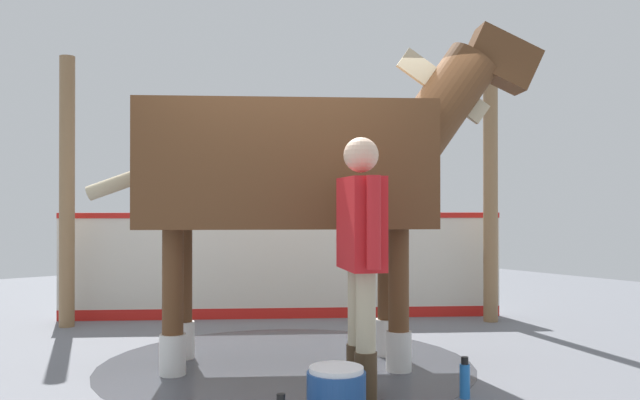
{
  "coord_description": "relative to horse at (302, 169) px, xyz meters",
  "views": [
    {
      "loc": [
        4.43,
        -2.92,
        1.3
      ],
      "look_at": [
        0.56,
        0.03,
        1.33
      ],
      "focal_mm": 37.11,
      "sensor_mm": 36.0,
      "label": 1
    }
  ],
  "objects": [
    {
      "name": "ground_plane",
      "position": [
        -0.08,
        -0.21,
        -1.6
      ],
      "size": [
        16.0,
        16.0,
        0.02
      ],
      "primitive_type": "cube",
      "color": "slate"
    },
    {
      "name": "wet_patch",
      "position": [
        -0.07,
        -0.1,
        -1.59
      ],
      "size": [
        3.02,
        3.02,
        0.0
      ],
      "primitive_type": "cylinder",
      "color": "#42444C",
      "rests_on": "ground"
    },
    {
      "name": "barrier_wall",
      "position": [
        -1.89,
        1.09,
        -1.03
      ],
      "size": [
        2.83,
        4.24,
        1.2
      ],
      "color": "silver",
      "rests_on": "ground"
    },
    {
      "name": "roof_post_near",
      "position": [
        -0.32,
        2.81,
        -0.15
      ],
      "size": [
        0.16,
        0.16,
        2.87
      ],
      "primitive_type": "cylinder",
      "color": "olive",
      "rests_on": "ground"
    },
    {
      "name": "roof_post_far",
      "position": [
        -2.85,
        -1.03,
        -0.15
      ],
      "size": [
        0.16,
        0.16,
        2.87
      ],
      "primitive_type": "cylinder",
      "color": "olive",
      "rests_on": "ground"
    },
    {
      "name": "horse",
      "position": [
        0.0,
        0.0,
        0.0
      ],
      "size": [
        2.31,
        3.2,
        2.78
      ],
      "rotation": [
        0.0,
        0.0,
        0.99
      ],
      "color": "brown",
      "rests_on": "ground"
    },
    {
      "name": "handler",
      "position": [
        1.04,
        -0.26,
        -0.57
      ],
      "size": [
        0.64,
        0.42,
        1.75
      ],
      "rotation": [
        0.0,
        0.0,
        4.26
      ],
      "color": "#47331E",
      "rests_on": "ground"
    },
    {
      "name": "wash_bucket",
      "position": [
        1.35,
        -0.73,
        -1.41
      ],
      "size": [
        0.35,
        0.35,
        0.35
      ],
      "color": "#1E478C",
      "rests_on": "ground"
    },
    {
      "name": "bottle_spray",
      "position": [
        1.42,
        0.33,
        -1.46
      ],
      "size": [
        0.07,
        0.07,
        0.28
      ],
      "color": "blue",
      "rests_on": "ground"
    }
  ]
}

